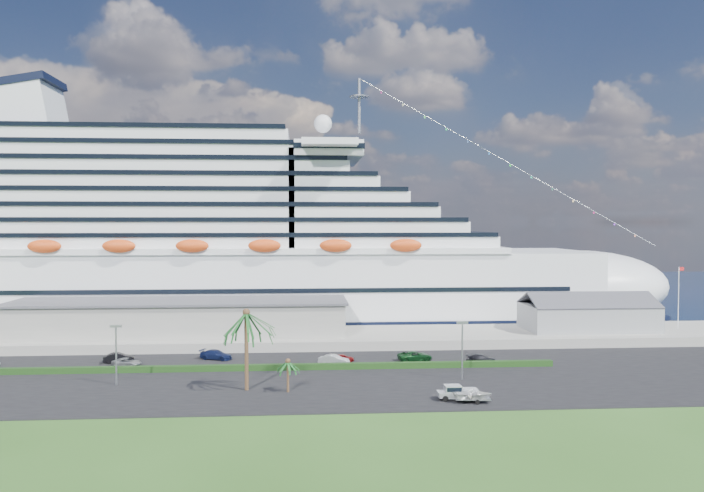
{
  "coord_description": "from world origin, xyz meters",
  "views": [
    {
      "loc": [
        -2.58,
        -87.09,
        22.43
      ],
      "look_at": [
        5.93,
        30.0,
        18.33
      ],
      "focal_mm": 35.0,
      "sensor_mm": 36.0,
      "label": 1
    }
  ],
  "objects": [
    {
      "name": "parked_car_3",
      "position": [
        -16.6,
        24.75,
        0.9
      ],
      "size": [
        5.78,
        4.06,
        1.55
      ],
      "primitive_type": "imported",
      "rotation": [
        0.0,
        0.0,
        1.18
      ],
      "color": "#15204C",
      "rests_on": "asphalt_lot"
    },
    {
      "name": "cruise_ship",
      "position": [
        -21.53,
        64.0,
        16.69
      ],
      "size": [
        191.0,
        38.0,
        54.0
      ],
      "color": "silver",
      "rests_on": "ground"
    },
    {
      "name": "palm_tall",
      "position": [
        -10.0,
        4.0,
        9.2
      ],
      "size": [
        8.82,
        8.82,
        11.13
      ],
      "color": "#47301E",
      "rests_on": "ground"
    },
    {
      "name": "parked_car_2",
      "position": [
        -29.68,
        20.47,
        0.75
      ],
      "size": [
        4.97,
        3.43,
        1.26
      ],
      "primitive_type": "imported",
      "rotation": [
        0.0,
        0.0,
        1.25
      ],
      "color": "gray",
      "rests_on": "asphalt_lot"
    },
    {
      "name": "port_shed",
      "position": [
        52.0,
        40.0,
        4.4
      ],
      "size": [
        24.0,
        12.31,
        7.37
      ],
      "color": "gray",
      "rests_on": "wharf"
    },
    {
      "name": "ground",
      "position": [
        0.0,
        0.0,
        0.0
      ],
      "size": [
        420.0,
        420.0,
        0.0
      ],
      "primitive_type": "plane",
      "color": "#2A521B",
      "rests_on": "ground"
    },
    {
      "name": "parked_car_5",
      "position": [
        2.31,
        19.16,
        0.91
      ],
      "size": [
        5.05,
        3.09,
        1.57
      ],
      "primitive_type": "imported",
      "rotation": [
        0.0,
        0.0,
        1.25
      ],
      "color": "#A4A7AC",
      "rests_on": "asphalt_lot"
    },
    {
      "name": "parked_car_4",
      "position": [
        3.81,
        21.44,
        0.74
      ],
      "size": [
        3.82,
        2.03,
        1.24
      ],
      "primitive_type": "imported",
      "rotation": [
        0.0,
        0.0,
        1.73
      ],
      "color": "maroon",
      "rests_on": "asphalt_lot"
    },
    {
      "name": "parked_car_1",
      "position": [
        -31.7,
        23.32,
        0.9
      ],
      "size": [
        5.01,
        2.64,
        1.57
      ],
      "primitive_type": "imported",
      "rotation": [
        0.0,
        0.0,
        1.79
      ],
      "color": "black",
      "rests_on": "asphalt_lot"
    },
    {
      "name": "terminal_building",
      "position": [
        -25.0,
        40.0,
        5.01
      ],
      "size": [
        61.0,
        15.0,
        6.3
      ],
      "color": "gray",
      "rests_on": "wharf"
    },
    {
      "name": "parked_car_6",
      "position": [
        15.46,
        21.42,
        0.89
      ],
      "size": [
        5.83,
        3.27,
        1.54
      ],
      "primitive_type": "imported",
      "rotation": [
        0.0,
        0.0,
        1.71
      ],
      "color": "#0E3A17",
      "rests_on": "asphalt_lot"
    },
    {
      "name": "pickup_truck",
      "position": [
        16.79,
        -2.86,
        1.11
      ],
      "size": [
        5.12,
        2.05,
        1.8
      ],
      "color": "black",
      "rests_on": "asphalt_lot"
    },
    {
      "name": "boat_trailer",
      "position": [
        18.37,
        -4.56,
        1.15
      ],
      "size": [
        5.54,
        3.87,
        1.56
      ],
      "color": "gray",
      "rests_on": "asphalt_lot"
    },
    {
      "name": "asphalt_lot",
      "position": [
        0.0,
        11.0,
        0.06
      ],
      "size": [
        140.0,
        38.0,
        0.12
      ],
      "primitive_type": "cube",
      "color": "black",
      "rests_on": "ground"
    },
    {
      "name": "hedge",
      "position": [
        -8.0,
        16.0,
        0.57
      ],
      "size": [
        88.0,
        1.1,
        0.9
      ],
      "primitive_type": "cube",
      "color": "black",
      "rests_on": "asphalt_lot"
    },
    {
      "name": "lamp_post_left",
      "position": [
        -28.0,
        8.0,
        5.34
      ],
      "size": [
        1.6,
        0.35,
        8.27
      ],
      "color": "gray",
      "rests_on": "asphalt_lot"
    },
    {
      "name": "lamp_post_right",
      "position": [
        20.0,
        8.0,
        5.34
      ],
      "size": [
        1.6,
        0.35,
        8.27
      ],
      "color": "gray",
      "rests_on": "asphalt_lot"
    },
    {
      "name": "parked_car_7",
      "position": [
        25.64,
        19.05,
        0.81
      ],
      "size": [
        5.09,
        3.13,
        1.38
      ],
      "primitive_type": "imported",
      "rotation": [
        0.0,
        0.0,
        1.3
      ],
      "color": "black",
      "rests_on": "asphalt_lot"
    },
    {
      "name": "wharf",
      "position": [
        0.0,
        40.0,
        0.9
      ],
      "size": [
        240.0,
        20.0,
        1.8
      ],
      "primitive_type": "cube",
      "color": "gray",
      "rests_on": "ground"
    },
    {
      "name": "water",
      "position": [
        0.0,
        130.0,
        0.01
      ],
      "size": [
        420.0,
        160.0,
        0.02
      ],
      "primitive_type": "cube",
      "color": "#0B1D33",
      "rests_on": "ground"
    },
    {
      "name": "flagpole",
      "position": [
        70.04,
        40.0,
        8.27
      ],
      "size": [
        1.08,
        0.16,
        12.0
      ],
      "color": "silver",
      "rests_on": "wharf"
    },
    {
      "name": "palm_short",
      "position": [
        -4.5,
        2.5,
        3.67
      ],
      "size": [
        3.53,
        3.53,
        4.56
      ],
      "color": "#47301E",
      "rests_on": "ground"
    }
  ]
}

